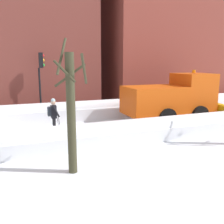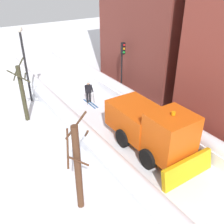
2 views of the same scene
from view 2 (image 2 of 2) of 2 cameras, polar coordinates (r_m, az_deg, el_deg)
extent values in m
plane|color=white|center=(15.64, 4.59, -5.79)|extent=(80.00, 80.00, 0.00)
cube|color=white|center=(16.87, 11.44, -1.92)|extent=(1.10, 36.00, 0.77)
cylinder|color=white|center=(16.68, 11.57, -0.79)|extent=(0.90, 34.20, 0.90)
cube|color=white|center=(14.33, -3.44, -8.01)|extent=(1.10, 36.00, 0.60)
cylinder|color=white|center=(14.15, -3.47, -7.05)|extent=(0.90, 34.20, 0.90)
cube|color=#DB510F|center=(14.88, 5.58, -1.44)|extent=(2.30, 3.40, 1.60)
cube|color=#DB510F|center=(13.06, 13.03, -5.17)|extent=(2.20, 2.00, 2.30)
cube|color=black|center=(12.27, 16.45, -5.28)|extent=(1.85, 0.06, 1.01)
cube|color=gold|center=(13.11, 16.67, -12.22)|extent=(3.20, 0.46, 1.13)
cylinder|color=orange|center=(12.40, 13.68, -0.32)|extent=(0.20, 0.20, 0.18)
cylinder|color=black|center=(14.62, 14.88, -7.02)|extent=(0.25, 1.10, 1.10)
cylinder|color=black|center=(13.27, 7.96, -10.46)|extent=(0.25, 1.10, 1.10)
cylinder|color=black|center=(15.85, 9.15, -3.20)|extent=(0.25, 1.10, 1.10)
cylinder|color=black|center=(14.62, 2.35, -5.91)|extent=(0.25, 1.10, 1.10)
cylinder|color=black|center=(19.61, -4.97, 3.34)|extent=(0.14, 0.14, 0.82)
cylinder|color=black|center=(19.52, -5.54, 3.18)|extent=(0.14, 0.14, 0.82)
cube|color=black|center=(19.26, -5.35, 5.18)|extent=(0.42, 0.26, 0.62)
cube|color=#262D38|center=(19.42, -5.66, 5.48)|extent=(0.32, 0.16, 0.44)
sphere|color=tan|center=(19.07, -5.42, 6.47)|extent=(0.24, 0.24, 0.24)
sphere|color=silver|center=(19.03, -5.43, 6.75)|extent=(0.22, 0.22, 0.22)
cylinder|color=black|center=(19.28, -4.53, 5.35)|extent=(0.09, 0.33, 0.56)
cylinder|color=black|center=(19.06, -5.90, 4.98)|extent=(0.09, 0.33, 0.56)
cube|color=#194C8C|center=(19.59, -4.57, 2.03)|extent=(0.09, 1.80, 0.03)
cube|color=#194C8C|center=(19.50, -5.13, 1.87)|extent=(0.09, 1.80, 0.03)
cylinder|color=#262628|center=(19.43, -4.19, 3.74)|extent=(0.02, 0.19, 1.19)
cylinder|color=#262628|center=(19.18, -5.75, 3.31)|extent=(0.02, 0.19, 1.19)
cylinder|color=black|center=(20.95, 2.16, 8.78)|extent=(0.12, 0.12, 3.23)
cube|color=black|center=(20.20, 2.51, 14.15)|extent=(0.28, 0.24, 0.90)
sphere|color=red|center=(20.03, 2.75, 14.84)|extent=(0.18, 0.18, 0.18)
sphere|color=gold|center=(20.10, 2.73, 14.06)|extent=(0.18, 0.18, 0.18)
sphere|color=green|center=(20.18, 2.71, 13.30)|extent=(0.18, 0.18, 0.18)
cylinder|color=black|center=(19.92, -18.78, 9.23)|extent=(0.16, 0.16, 5.27)
sphere|color=silver|center=(19.21, -20.17, 17.10)|extent=(0.40, 0.40, 0.40)
cylinder|color=#3A3825|center=(17.49, -19.46, 3.80)|extent=(0.28, 0.28, 3.85)
cylinder|color=#3A3825|center=(16.56, -20.27, 7.53)|extent=(1.23, 0.49, 0.98)
cylinder|color=#3A3825|center=(17.03, -19.01, 7.71)|extent=(0.23, 1.00, 0.78)
cylinder|color=#3A3825|center=(17.12, -20.92, 7.99)|extent=(0.57, 0.57, 0.69)
cylinder|color=#3A3825|center=(17.06, -20.26, 9.65)|extent=(0.67, 0.46, 1.14)
cylinder|color=#50311F|center=(10.40, -7.70, -12.76)|extent=(0.28, 0.28, 4.12)
cylinder|color=#50311F|center=(9.77, -9.97, -8.10)|extent=(0.52, 0.85, 1.30)
cylinder|color=#50311F|center=(9.78, -7.56, -10.93)|extent=(0.80, 0.26, 0.70)
cylinder|color=#50311F|center=(9.33, -5.77, -4.86)|extent=(0.55, 1.16, 1.07)
cylinder|color=#50311F|center=(9.50, -8.21, -3.09)|extent=(0.75, 0.57, 1.29)
camera|label=1|loc=(18.44, -44.60, 3.50)|focal=39.52mm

